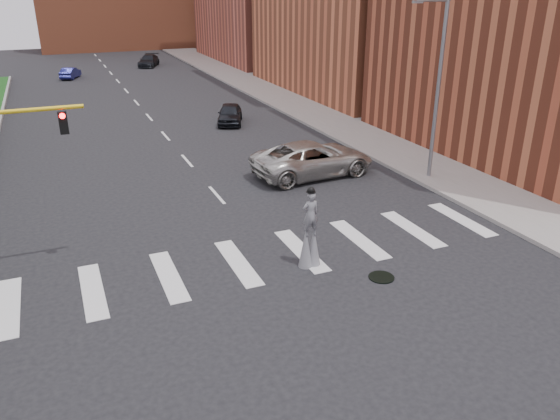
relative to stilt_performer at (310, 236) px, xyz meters
The scene contains 9 objects.
ground_plane 1.62m from the stilt_performer, 169.93° to the left, with size 160.00×160.00×0.00m, color black.
sidewalk_right 27.69m from the stilt_performer, 65.58° to the left, with size 5.00×90.00×0.18m, color gray.
manhole 2.90m from the stilt_performer, 43.09° to the right, with size 0.90×0.90×0.04m, color black.
streetlight 12.20m from the stilt_performer, 32.17° to the left, with size 2.05×0.20×9.00m.
stilt_performer is the anchor object (origin of this frame).
suv_crossing 10.15m from the stilt_performer, 63.34° to the left, with size 3.04×6.58×1.83m, color #BAB6AF.
car_near 22.30m from the stilt_performer, 79.46° to the left, with size 1.67×4.16×1.42m, color black.
car_mid 48.20m from the stilt_performer, 96.54° to the left, with size 1.25×3.60×1.18m, color navy.
car_far 54.02m from the stilt_performer, 85.79° to the left, with size 1.93×4.75×1.38m, color black.
Camera 1 is at (-6.76, -16.04, 9.56)m, focal length 35.00 mm.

